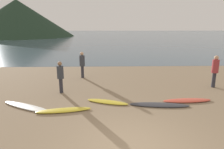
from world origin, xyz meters
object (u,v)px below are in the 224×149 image
object	(u,v)px
surfboard_3	(159,105)
person_1	(60,75)
surfboard_1	(64,110)
surfboard_0	(27,107)
person_0	(215,69)
surfboard_4	(187,100)
surfboard_2	(107,102)
person_2	(82,63)

from	to	relation	value
surfboard_3	person_1	distance (m)	5.01
person_1	surfboard_1	bearing A→B (deg)	84.63
person_1	surfboard_0	bearing A→B (deg)	41.56
surfboard_0	person_0	world-z (taller)	person_0
surfboard_3	person_1	size ratio (longest dim) A/B	1.57
surfboard_0	person_1	xyz separation A→B (m)	(1.05, 1.88, 0.92)
surfboard_4	surfboard_2	bearing A→B (deg)	177.70
surfboard_2	person_1	size ratio (longest dim) A/B	1.18
surfboard_0	person_0	size ratio (longest dim) A/B	1.50
surfboard_1	surfboard_3	world-z (taller)	surfboard_1
surfboard_0	surfboard_2	bearing A→B (deg)	35.90
surfboard_2	surfboard_3	world-z (taller)	surfboard_2
surfboard_3	person_1	bearing A→B (deg)	164.41
surfboard_1	person_2	xyz separation A→B (m)	(0.19, 5.32, 0.95)
surfboard_2	surfboard_0	bearing A→B (deg)	-152.58
surfboard_0	person_2	world-z (taller)	person_2
surfboard_4	person_0	bearing A→B (deg)	39.63
surfboard_3	surfboard_1	bearing A→B (deg)	-166.91
surfboard_0	surfboard_4	xyz separation A→B (m)	(7.01, 0.49, 0.01)
surfboard_0	person_0	distance (m)	9.71
surfboard_2	person_2	world-z (taller)	person_2
surfboard_4	person_2	distance (m)	6.87
surfboard_1	person_0	bearing A→B (deg)	12.51
surfboard_0	surfboard_1	xyz separation A→B (m)	(1.62, -0.43, 0.01)
surfboard_0	surfboard_4	size ratio (longest dim) A/B	1.20
surfboard_3	person_0	world-z (taller)	person_0
person_0	person_2	size ratio (longest dim) A/B	1.05
surfboard_0	person_1	world-z (taller)	person_1
surfboard_1	person_0	size ratio (longest dim) A/B	1.24
surfboard_2	surfboard_4	xyz separation A→B (m)	(3.62, 0.04, 0.01)
surfboard_3	person_1	world-z (taller)	person_1
surfboard_2	person_1	world-z (taller)	person_1
person_0	person_2	xyz separation A→B (m)	(-7.49, 2.28, -0.05)
surfboard_0	surfboard_4	distance (m)	7.03
surfboard_1	surfboard_2	bearing A→B (deg)	17.38
surfboard_0	surfboard_3	distance (m)	5.62
surfboard_0	person_2	distance (m)	5.30
surfboard_4	person_1	size ratio (longest dim) A/B	1.37
surfboard_3	person_2	size ratio (longest dim) A/B	1.51
person_2	surfboard_3	bearing A→B (deg)	-122.54
surfboard_4	person_1	distance (m)	6.18
surfboard_1	surfboard_0	bearing A→B (deg)	156.03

